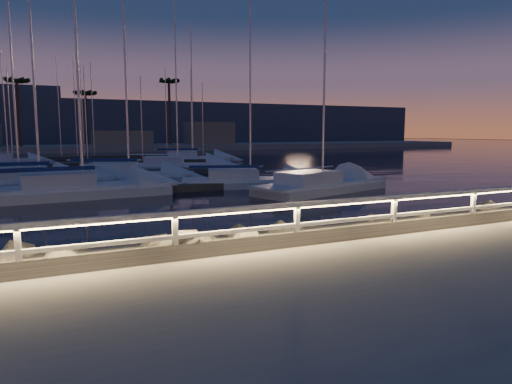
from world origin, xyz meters
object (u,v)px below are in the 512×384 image
(sailboat_l, at_px, (175,165))
(sailboat_n, at_px, (6,160))
(sailboat_d, at_px, (319,184))
(sailboat_h, at_px, (247,180))
(sailboat_c, at_px, (78,188))
(sailboat_b, at_px, (36,181))
(sailboat_g, at_px, (16,179))
(guard_rail, at_px, (257,217))
(sailboat_k, at_px, (191,158))
(sailboat_f, at_px, (126,175))

(sailboat_l, distance_m, sailboat_n, 20.53)
(sailboat_l, bearing_deg, sailboat_n, 152.27)
(sailboat_n, bearing_deg, sailboat_d, -64.47)
(sailboat_h, relative_size, sailboat_n, 1.18)
(sailboat_n, bearing_deg, sailboat_c, -82.55)
(sailboat_h, height_order, sailboat_n, sailboat_h)
(sailboat_b, xyz_separation_m, sailboat_l, (10.80, 9.45, -0.03))
(sailboat_d, bearing_deg, sailboat_g, 127.79)
(guard_rail, distance_m, sailboat_k, 40.52)
(sailboat_n, bearing_deg, sailboat_l, -49.78)
(sailboat_g, relative_size, sailboat_l, 0.90)
(guard_rail, distance_m, sailboat_g, 23.21)
(sailboat_c, height_order, sailboat_f, sailboat_c)
(sailboat_f, height_order, sailboat_h, sailboat_f)
(sailboat_n, bearing_deg, sailboat_h, -65.53)
(sailboat_c, distance_m, sailboat_h, 9.58)
(sailboat_k, bearing_deg, sailboat_c, -103.27)
(sailboat_c, relative_size, sailboat_g, 1.14)
(sailboat_c, xyz_separation_m, sailboat_l, (8.76, 14.18, -0.03))
(sailboat_c, height_order, sailboat_l, sailboat_c)
(sailboat_b, relative_size, sailboat_g, 1.06)
(sailboat_l, bearing_deg, sailboat_f, -105.36)
(sailboat_c, distance_m, sailboat_f, 7.23)
(sailboat_c, bearing_deg, sailboat_k, 56.38)
(sailboat_c, xyz_separation_m, sailboat_f, (3.37, 6.40, -0.01))
(sailboat_g, bearing_deg, sailboat_n, 80.50)
(sailboat_g, distance_m, sailboat_h, 14.37)
(guard_rail, distance_m, sailboat_c, 15.70)
(sailboat_n, bearing_deg, guard_rail, -82.26)
(sailboat_c, distance_m, sailboat_l, 16.67)
(sailboat_b, distance_m, sailboat_f, 5.66)
(sailboat_b, distance_m, sailboat_c, 5.15)
(sailboat_d, height_order, sailboat_n, sailboat_d)
(sailboat_n, bearing_deg, sailboat_b, -85.29)
(sailboat_b, xyz_separation_m, sailboat_k, (15.11, 19.11, -0.02))
(sailboat_c, xyz_separation_m, sailboat_h, (9.57, 0.37, -0.06))
(sailboat_c, bearing_deg, sailboat_d, -20.62)
(guard_rail, xyz_separation_m, sailboat_c, (-2.97, 15.39, -0.91))
(sailboat_h, bearing_deg, sailboat_c, -160.20)
(guard_rail, xyz_separation_m, sailboat_d, (9.33, 11.92, -0.93))
(sailboat_d, distance_m, sailboat_k, 27.32)
(sailboat_b, distance_m, sailboat_n, 24.70)
(sailboat_f, bearing_deg, sailboat_g, -162.92)
(sailboat_f, xyz_separation_m, sailboat_l, (5.40, 7.78, -0.02))
(guard_rail, distance_m, sailboat_n, 45.37)
(sailboat_d, bearing_deg, sailboat_l, 83.08)
(sailboat_b, bearing_deg, sailboat_f, 13.04)
(sailboat_f, relative_size, sailboat_l, 0.93)
(sailboat_f, distance_m, sailboat_h, 8.65)
(sailboat_d, relative_size, sailboat_n, 1.33)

